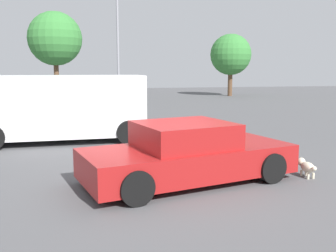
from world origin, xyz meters
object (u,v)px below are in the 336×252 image
sedan_foreground (187,154)px  light_post_near (117,22)px  dog (306,166)px  van_white (63,106)px  pedestrian (81,103)px

sedan_foreground → light_post_near: 16.12m
dog → van_white: van_white is taller
dog → van_white: size_ratio=0.13×
dog → pedestrian: (-4.93, 8.15, 0.79)m
dog → light_post_near: 16.66m
sedan_foreground → pedestrian: size_ratio=2.77×
dog → van_white: bearing=45.5°
sedan_foreground → dog: 2.71m
sedan_foreground → light_post_near: bearing=76.3°
sedan_foreground → van_white: size_ratio=0.90×
dog → pedestrian: bearing=31.7°
sedan_foreground → dog: sedan_foreground is taller
pedestrian → dog: bearing=-72.6°
sedan_foreground → dog: size_ratio=7.10×
sedan_foreground → light_post_near: (-0.07, 15.48, 4.51)m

